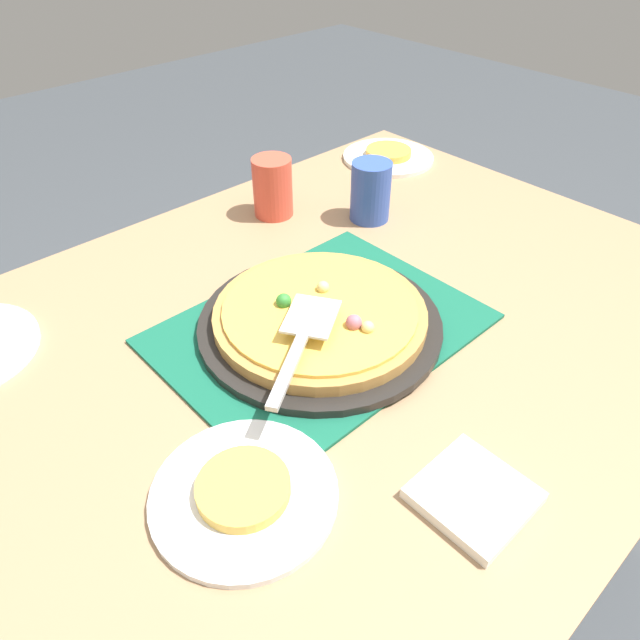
% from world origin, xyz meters
% --- Properties ---
extents(ground_plane, '(8.00, 8.00, 0.00)m').
position_xyz_m(ground_plane, '(0.00, 0.00, 0.00)').
color(ground_plane, '#3D4247').
extents(dining_table, '(1.40, 1.00, 0.75)m').
position_xyz_m(dining_table, '(0.00, 0.00, 0.64)').
color(dining_table, '#9E7A56').
rests_on(dining_table, ground_plane).
extents(placemat, '(0.48, 0.36, 0.01)m').
position_xyz_m(placemat, '(0.00, 0.00, 0.75)').
color(placemat, '#145B42').
rests_on(placemat, dining_table).
extents(pizza_pan, '(0.38, 0.38, 0.01)m').
position_xyz_m(pizza_pan, '(0.00, 0.00, 0.76)').
color(pizza_pan, black).
rests_on(pizza_pan, placemat).
extents(pizza, '(0.33, 0.33, 0.04)m').
position_xyz_m(pizza, '(0.00, 0.00, 0.78)').
color(pizza, '#B78442').
rests_on(pizza, pizza_pan).
extents(plate_near_left, '(0.22, 0.22, 0.01)m').
position_xyz_m(plate_near_left, '(0.27, 0.16, 0.76)').
color(plate_near_left, white).
rests_on(plate_near_left, dining_table).
extents(plate_far_right, '(0.22, 0.22, 0.01)m').
position_xyz_m(plate_far_right, '(-0.57, -0.36, 0.76)').
color(plate_far_right, white).
rests_on(plate_far_right, dining_table).
extents(served_slice_left, '(0.11, 0.11, 0.02)m').
position_xyz_m(served_slice_left, '(0.27, 0.16, 0.77)').
color(served_slice_left, '#EAB747').
rests_on(served_slice_left, plate_near_left).
extents(served_slice_right, '(0.11, 0.11, 0.02)m').
position_xyz_m(served_slice_right, '(-0.57, -0.36, 0.77)').
color(served_slice_right, gold).
rests_on(served_slice_right, plate_far_right).
extents(cup_near, '(0.08, 0.08, 0.12)m').
position_xyz_m(cup_near, '(-0.19, -0.34, 0.81)').
color(cup_near, '#E04C38').
rests_on(cup_near, dining_table).
extents(cup_far, '(0.08, 0.08, 0.12)m').
position_xyz_m(cup_far, '(-0.32, -0.19, 0.81)').
color(cup_far, '#3351AD').
rests_on(cup_far, dining_table).
extents(pizza_server, '(0.22, 0.16, 0.01)m').
position_xyz_m(pizza_server, '(0.08, 0.05, 0.82)').
color(pizza_server, silver).
rests_on(pizza_server, pizza).
extents(napkin_stack, '(0.12, 0.12, 0.02)m').
position_xyz_m(napkin_stack, '(0.08, 0.35, 0.76)').
color(napkin_stack, white).
rests_on(napkin_stack, dining_table).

